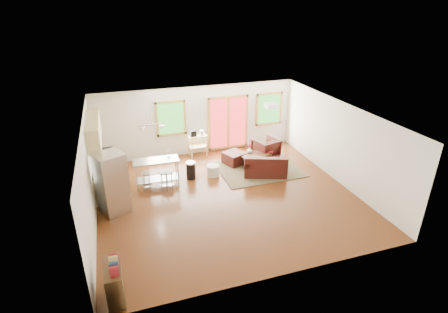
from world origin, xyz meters
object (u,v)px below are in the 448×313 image
object	(u,v)px
rug	(259,169)
coffee_table	(255,156)
refrigerator	(113,183)
kitchen_cart	(197,138)
ottoman	(234,158)
island	(157,168)
loveseat	(265,167)
armchair	(266,147)

from	to	relation	value
rug	coffee_table	distance (m)	0.51
refrigerator	coffee_table	bearing A→B (deg)	-5.53
kitchen_cart	ottoman	bearing A→B (deg)	-46.16
coffee_table	island	bearing A→B (deg)	-172.92
loveseat	island	xyz separation A→B (m)	(-3.56, 0.40, 0.32)
rug	refrigerator	bearing A→B (deg)	-166.28
coffee_table	island	xyz separation A→B (m)	(-3.54, -0.44, 0.26)
coffee_table	island	distance (m)	3.57
ottoman	refrigerator	xyz separation A→B (m)	(-4.19, -1.88, 0.66)
ottoman	kitchen_cart	distance (m)	1.63
rug	armchair	world-z (taller)	armchair
rug	kitchen_cart	world-z (taller)	kitchen_cart
armchair	kitchen_cart	distance (m)	2.59
rug	kitchen_cart	distance (m)	2.62
armchair	ottoman	size ratio (longest dim) A/B	1.27
armchair	kitchen_cart	size ratio (longest dim) A/B	0.82
coffee_table	refrigerator	bearing A→B (deg)	-162.12
armchair	ottoman	distance (m)	1.32
loveseat	armchair	bearing A→B (deg)	85.53
coffee_table	armchair	size ratio (longest dim) A/B	1.34
loveseat	ottoman	distance (m)	1.35
kitchen_cart	island	bearing A→B (deg)	-133.51
rug	loveseat	size ratio (longest dim) A/B	1.74
rug	coffee_table	bearing A→B (deg)	89.51
kitchen_cart	loveseat	bearing A→B (deg)	-51.87
island	kitchen_cart	world-z (taller)	kitchen_cart
rug	coffee_table	world-z (taller)	coffee_table
ottoman	rug	bearing A→B (deg)	-45.53
kitchen_cart	rug	bearing A→B (deg)	-45.92
loveseat	rug	bearing A→B (deg)	113.49
rug	refrigerator	size ratio (longest dim) A/B	1.59
loveseat	coffee_table	bearing A→B (deg)	111.78
armchair	island	distance (m)	4.25
rug	loveseat	world-z (taller)	loveseat
armchair	refrigerator	size ratio (longest dim) A/B	0.48
armchair	ottoman	xyz separation A→B (m)	(-1.30, -0.14, -0.20)
ottoman	refrigerator	world-z (taller)	refrigerator
loveseat	refrigerator	world-z (taller)	refrigerator
ottoman	island	distance (m)	2.98
ottoman	refrigerator	size ratio (longest dim) A/B	0.38
coffee_table	refrigerator	world-z (taller)	refrigerator
loveseat	kitchen_cart	distance (m)	2.92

